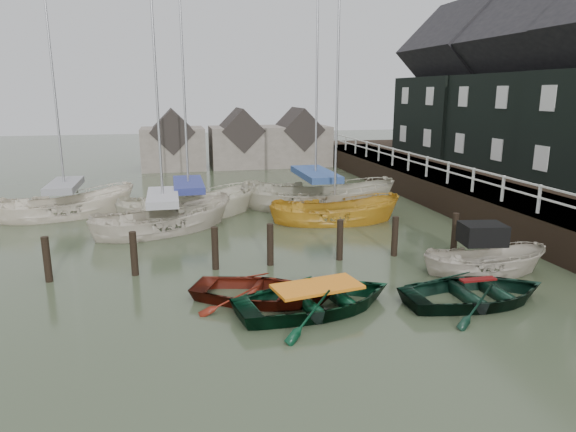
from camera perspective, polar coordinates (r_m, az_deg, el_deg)
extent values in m
plane|color=#303A25|center=(14.61, 5.01, -8.84)|extent=(120.00, 120.00, 0.00)
cube|color=black|center=(26.97, 17.91, 4.09)|extent=(3.00, 32.00, 0.20)
cube|color=silver|center=(26.09, 15.23, 6.30)|extent=(0.06, 32.00, 0.06)
cube|color=silver|center=(26.14, 15.17, 5.43)|extent=(0.06, 32.00, 0.06)
cube|color=black|center=(30.37, 26.68, 1.61)|extent=(14.00, 38.00, 1.50)
cube|color=black|center=(31.45, 25.15, 9.52)|extent=(6.00, 7.00, 5.00)
cube|color=black|center=(31.52, 25.96, 17.22)|extent=(6.11, 7.14, 6.11)
cube|color=black|center=(37.22, 18.50, 10.55)|extent=(6.40, 7.00, 5.00)
cube|color=black|center=(37.28, 19.01, 17.07)|extent=(6.52, 7.14, 6.52)
cylinder|color=black|center=(17.03, -25.14, -5.03)|extent=(0.22, 0.22, 1.80)
cylinder|color=black|center=(16.66, -16.70, -4.68)|extent=(0.22, 0.22, 1.80)
cylinder|color=black|center=(16.66, -8.08, -4.22)|extent=(0.22, 0.22, 1.80)
cylinder|color=black|center=(16.89, -1.98, -3.84)|extent=(0.22, 0.22, 1.80)
cylinder|color=black|center=(17.49, 5.77, -3.29)|extent=(0.22, 0.22, 1.80)
cylinder|color=black|center=(18.21, 11.75, -2.83)|extent=(0.22, 0.22, 1.80)
cylinder|color=black|center=(19.26, 17.99, -2.31)|extent=(0.22, 0.22, 1.80)
cube|color=#665B51|center=(39.03, -12.65, 7.35)|extent=(4.50, 4.00, 3.00)
cube|color=#282321|center=(38.92, -12.75, 9.25)|extent=(3.18, 4.08, 3.18)
cube|color=#665B51|center=(39.38, -5.30, 7.67)|extent=(4.50, 4.00, 3.00)
cube|color=#282321|center=(39.27, -5.34, 9.56)|extent=(3.18, 4.08, 3.18)
cube|color=#665B51|center=(40.23, 1.12, 7.85)|extent=(4.50, 4.00, 3.00)
cube|color=#282321|center=(40.12, 1.13, 9.70)|extent=(3.18, 4.08, 3.18)
imported|color=#5B180D|center=(14.28, -2.92, -9.36)|extent=(4.67, 4.14, 0.80)
imported|color=black|center=(13.70, 3.23, -10.39)|extent=(4.86, 3.84, 0.91)
imported|color=black|center=(15.04, 20.16, -8.99)|extent=(4.22, 3.05, 0.86)
imported|color=#B8AF9D|center=(17.35, 20.81, -6.02)|extent=(4.06, 2.03, 1.50)
cube|color=black|center=(17.15, 20.80, -1.87)|extent=(1.44, 1.18, 0.65)
imported|color=beige|center=(21.69, -13.53, -1.63)|extent=(6.51, 4.47, 2.35)
cylinder|color=#B2B2B7|center=(20.96, -14.43, 13.81)|extent=(0.10, 0.10, 8.98)
cube|color=#9A999F|center=(21.37, -13.74, 2.03)|extent=(3.56, 2.42, 0.30)
imported|color=beige|center=(23.87, -10.85, -0.10)|extent=(6.85, 3.75, 2.50)
cylinder|color=#B2B2B7|center=(23.22, -11.55, 14.86)|extent=(0.10, 0.10, 9.59)
cube|color=navy|center=(23.57, -11.01, 3.44)|extent=(3.76, 2.02, 0.30)
imported|color=gold|center=(22.63, 5.17, -0.66)|extent=(5.96, 2.88, 2.21)
cylinder|color=#B2B2B7|center=(21.94, 5.46, 12.55)|extent=(0.10, 0.10, 7.92)
imported|color=#BCB6A0|center=(25.11, 3.03, 0.81)|extent=(8.02, 5.12, 2.90)
cylinder|color=#B2B2B7|center=(24.48, 3.21, 14.67)|extent=(0.10, 0.10, 8.85)
cube|color=navy|center=(24.78, 3.08, 4.68)|extent=(4.39, 2.77, 0.30)
imported|color=silver|center=(25.71, -23.30, 0.00)|extent=(6.60, 4.11, 2.39)
cylinder|color=#B2B2B7|center=(25.10, -24.49, 12.18)|extent=(0.10, 0.10, 8.27)
cube|color=gray|center=(25.44, -23.60, 3.14)|extent=(3.62, 2.22, 0.30)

